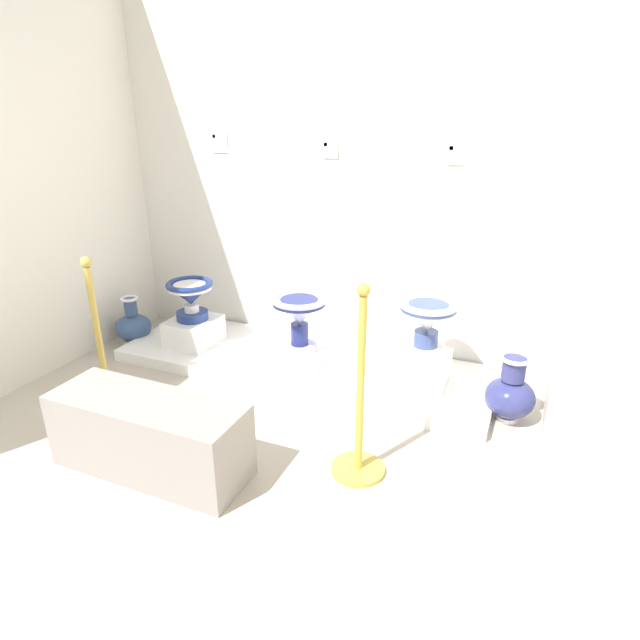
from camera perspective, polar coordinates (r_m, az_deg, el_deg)
The scene contains 18 objects.
ground_plane at distance 2.68m, azimuth -18.19°, elevation -20.23°, with size 5.22×5.80×0.02m, color #B2A899.
wall_back at distance 3.84m, azimuth 0.81°, elevation 18.66°, with size 3.42×0.06×3.06m, color silver.
wall_right at distance 2.03m, azimuth 28.93°, elevation 13.27°, with size 0.06×3.20×3.06m, color silver.
display_platform at distance 3.80m, azimuth -2.00°, elevation -4.72°, with size 2.65×0.83×0.08m, color white.
plinth_block_central_ornate at distance 4.11m, azimuth -13.34°, elevation -1.14°, with size 0.33×0.37×0.19m, color white.
antique_toilet_central_ornate at distance 4.01m, azimuth -13.70°, elevation 2.67°, with size 0.34×0.34×0.29m.
plinth_block_squat_floral at distance 3.71m, azimuth -2.16°, elevation -3.92°, with size 0.33×0.28×0.10m, color white.
antique_toilet_squat_floral at distance 3.58m, azimuth -2.23°, elevation 0.84°, with size 0.37×0.37×0.39m.
plinth_block_tall_cobalt at distance 3.51m, azimuth 11.00°, elevation -5.09°, with size 0.30×0.36×0.19m, color white.
antique_toilet_tall_cobalt at distance 3.37m, azimuth 11.41°, elevation 0.02°, with size 0.37×0.37×0.37m.
info_placard_first at distance 4.21m, azimuth -10.72°, elevation 18.17°, with size 0.13×0.01×0.14m.
info_placard_second at distance 3.79m, azimuth 1.11°, elevation 17.77°, with size 0.11×0.01×0.11m.
info_placard_third at distance 3.57m, azimuth 14.33°, elevation 16.81°, with size 0.10×0.01×0.12m.
decorative_vase_spare at distance 4.43m, azimuth -19.35°, elevation -0.59°, with size 0.28×0.28×0.38m.
decorative_vase_corner at distance 3.35m, azimuth 19.68°, elevation -7.44°, with size 0.29×0.29×0.42m.
stanchion_post_near_left at distance 3.54m, azimuth -22.23°, elevation -4.15°, with size 0.25×0.25×0.95m.
stanchion_post_near_right at distance 2.69m, azimuth 4.22°, elevation -11.06°, with size 0.28×0.28×1.01m.
museum_bench at distance 2.88m, azimuth -17.75°, elevation -11.65°, with size 1.02×0.36×0.40m, color gray.
Camera 1 is at (3.07, -0.52, 1.74)m, focal length 29.92 mm.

